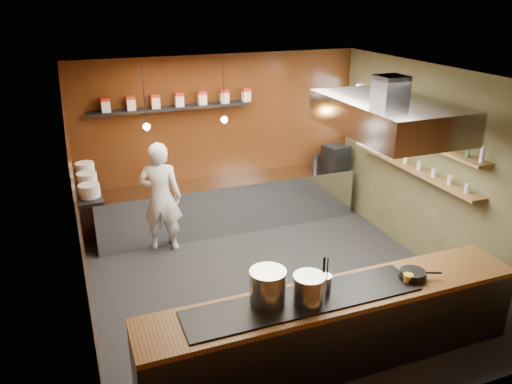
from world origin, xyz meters
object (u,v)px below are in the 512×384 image
espresso_machine (336,156)px  chef (161,197)px  stockpot_large (268,287)px  extractor_hood (388,115)px  stockpot_small (309,289)px

espresso_machine → chef: (-3.36, -0.37, -0.19)m
chef → stockpot_large: bearing=118.0°
stockpot_large → espresso_machine: size_ratio=0.95×
stockpot_large → espresso_machine: bearing=52.0°
stockpot_large → espresso_machine: (2.87, 3.68, -0.02)m
extractor_hood → espresso_machine: extractor_hood is taller
chef → espresso_machine: bearing=-154.1°
stockpot_large → stockpot_small: stockpot_large is taller
stockpot_small → espresso_machine: 4.57m
chef → stockpot_small: bearing=123.9°
stockpot_small → chef: size_ratio=0.19×
extractor_hood → espresso_machine: bearing=72.7°
stockpot_large → stockpot_small: size_ratio=1.13×
extractor_hood → espresso_machine: (0.80, 2.57, -1.40)m
extractor_hood → espresso_machine: 3.04m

